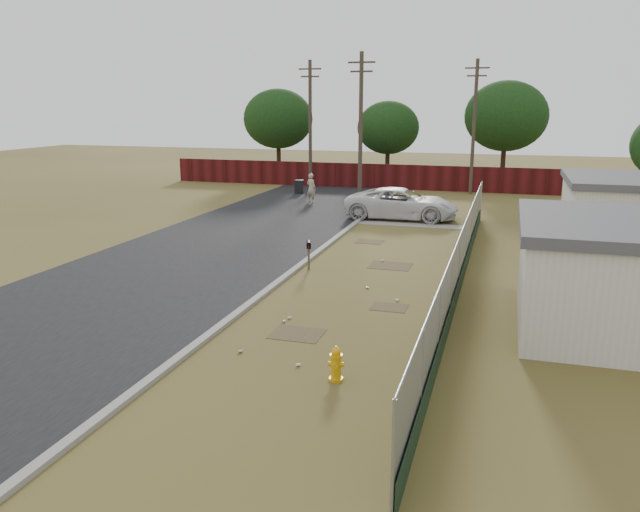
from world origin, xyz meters
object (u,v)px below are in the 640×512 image
(pedestrian, at_px, (311,188))
(pickup_truck, at_px, (402,204))
(trash_bin, at_px, (299,187))
(mailbox, at_px, (309,247))
(fire_hydrant, at_px, (336,364))

(pedestrian, bearing_deg, pickup_truck, 169.85)
(pickup_truck, bearing_deg, trash_bin, 46.75)
(mailbox, relative_size, pickup_truck, 0.18)
(pickup_truck, xyz_separation_m, trash_bin, (-8.46, 7.61, -0.35))
(pedestrian, height_order, trash_bin, pedestrian)
(mailbox, xyz_separation_m, trash_bin, (-6.90, 19.26, -0.39))
(pickup_truck, xyz_separation_m, pedestrian, (-6.42, 4.00, 0.08))
(pickup_truck, height_order, trash_bin, pickup_truck)
(pedestrian, bearing_deg, fire_hydrant, 130.60)
(fire_hydrant, xyz_separation_m, mailbox, (-3.55, 9.03, 0.50))
(pickup_truck, bearing_deg, pedestrian, 56.81)
(fire_hydrant, relative_size, trash_bin, 0.87)
(pedestrian, distance_m, trash_bin, 4.17)
(pedestrian, relative_size, trash_bin, 1.95)
(fire_hydrant, height_order, pedestrian, pedestrian)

